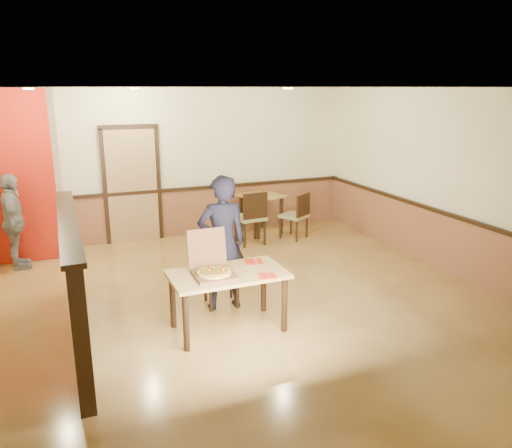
{
  "coord_description": "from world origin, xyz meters",
  "views": [
    {
      "loc": [
        -2.04,
        -5.75,
        2.81
      ],
      "look_at": [
        0.26,
        0.0,
        1.1
      ],
      "focal_mm": 35.0,
      "sensor_mm": 36.0,
      "label": 1
    }
  ],
  "objects": [
    {
      "name": "floor",
      "position": [
        0.0,
        0.0,
        0.0
      ],
      "size": [
        7.0,
        7.0,
        0.0
      ],
      "primitive_type": "plane",
      "color": "tan",
      "rests_on": "ground"
    },
    {
      "name": "ceiling",
      "position": [
        0.0,
        0.0,
        2.8
      ],
      "size": [
        7.0,
        7.0,
        0.0
      ],
      "primitive_type": "plane",
      "rotation": [
        3.14,
        0.0,
        0.0
      ],
      "color": "black",
      "rests_on": "wall_back"
    },
    {
      "name": "wall_back",
      "position": [
        0.0,
        3.5,
        1.4
      ],
      "size": [
        7.0,
        0.0,
        7.0
      ],
      "primitive_type": "plane",
      "rotation": [
        1.57,
        0.0,
        0.0
      ],
      "color": "#FFF7C7",
      "rests_on": "floor"
    },
    {
      "name": "wall_right",
      "position": [
        3.5,
        0.0,
        1.4
      ],
      "size": [
        0.0,
        7.0,
        7.0
      ],
      "primitive_type": "plane",
      "rotation": [
        1.57,
        0.0,
        -1.57
      ],
      "color": "#FFF7C7",
      "rests_on": "floor"
    },
    {
      "name": "wainscot_back",
      "position": [
        0.0,
        3.47,
        0.45
      ],
      "size": [
        7.0,
        0.04,
        0.9
      ],
      "primitive_type": "cube",
      "color": "brown",
      "rests_on": "floor"
    },
    {
      "name": "chair_rail_back",
      "position": [
        0.0,
        3.45,
        0.92
      ],
      "size": [
        7.0,
        0.06,
        0.06
      ],
      "primitive_type": "cube",
      "color": "black",
      "rests_on": "wall_back"
    },
    {
      "name": "wainscot_right",
      "position": [
        3.47,
        0.0,
        0.45
      ],
      "size": [
        0.04,
        7.0,
        0.9
      ],
      "primitive_type": "cube",
      "color": "brown",
      "rests_on": "floor"
    },
    {
      "name": "chair_rail_right",
      "position": [
        3.45,
        0.0,
        0.92
      ],
      "size": [
        0.06,
        7.0,
        0.06
      ],
      "primitive_type": "cube",
      "color": "black",
      "rests_on": "wall_right"
    },
    {
      "name": "back_door",
      "position": [
        -0.8,
        3.46,
        1.05
      ],
      "size": [
        0.9,
        0.06,
        2.1
      ],
      "primitive_type": "cube",
      "color": "tan",
      "rests_on": "wall_back"
    },
    {
      "name": "booth_partition",
      "position": [
        -2.0,
        -0.2,
        0.74
      ],
      "size": [
        0.2,
        3.1,
        1.44
      ],
      "color": "black",
      "rests_on": "floor"
    },
    {
      "name": "red_accent_panel",
      "position": [
        -2.9,
        3.0,
        1.4
      ],
      "size": [
        1.6,
        0.2,
        2.78
      ],
      "primitive_type": "cube",
      "color": "#B01B0C",
      "rests_on": "floor"
    },
    {
      "name": "spot_a",
      "position": [
        -2.3,
        1.8,
        2.78
      ],
      "size": [
        0.14,
        0.14,
        0.02
      ],
      "primitive_type": "cylinder",
      "color": "#FFF1B2",
      "rests_on": "ceiling"
    },
    {
      "name": "spot_b",
      "position": [
        -0.8,
        2.5,
        2.78
      ],
      "size": [
        0.14,
        0.14,
        0.02
      ],
      "primitive_type": "cylinder",
      "color": "#FFF1B2",
      "rests_on": "ceiling"
    },
    {
      "name": "spot_c",
      "position": [
        1.4,
        1.5,
        2.78
      ],
      "size": [
        0.14,
        0.14,
        0.02
      ],
      "primitive_type": "cylinder",
      "color": "#FFF1B2",
      "rests_on": "ceiling"
    },
    {
      "name": "main_table",
      "position": [
        -0.33,
        -0.58,
        0.61
      ],
      "size": [
        1.36,
        0.79,
        0.72
      ],
      "rotation": [
        0.0,
        0.0,
        0.02
      ],
      "color": "#AA8747",
      "rests_on": "floor"
    },
    {
      "name": "diner_chair",
      "position": [
        -0.18,
        0.19,
        0.47
      ],
      "size": [
        0.47,
        0.47,
        0.87
      ],
      "rotation": [
        0.0,
        0.0,
        -0.1
      ],
      "color": "olive",
      "rests_on": "floor"
    },
    {
      "name": "side_chair_left",
      "position": [
        1.15,
        2.43,
        0.54
      ],
      "size": [
        0.53,
        0.53,
        1.0
      ],
      "rotation": [
        0.0,
        0.0,
        3.22
      ],
      "color": "olive",
      "rests_on": "floor"
    },
    {
      "name": "side_chair_right",
      "position": [
        2.08,
        2.44,
        0.48
      ],
      "size": [
        0.6,
        0.6,
        0.88
      ],
      "rotation": [
        0.0,
        0.0,
        3.69
      ],
      "color": "olive",
      "rests_on": "floor"
    },
    {
      "name": "side_table",
      "position": [
        1.59,
        3.05,
        0.6
      ],
      "size": [
        0.89,
        0.89,
        0.78
      ],
      "rotation": [
        0.0,
        0.0,
        0.27
      ],
      "color": "#AA8747",
      "rests_on": "floor"
    },
    {
      "name": "diner",
      "position": [
        -0.19,
        0.04,
        0.88
      ],
      "size": [
        0.65,
        0.44,
        1.76
      ],
      "primitive_type": "imported",
      "rotation": [
        0.0,
        0.0,
        3.12
      ],
      "color": "black",
      "rests_on": "floor"
    },
    {
      "name": "passerby",
      "position": [
        -2.76,
        2.65,
        0.76
      ],
      "size": [
        0.42,
        0.91,
        1.53
      ],
      "primitive_type": "imported",
      "rotation": [
        0.0,
        0.0,
        1.62
      ],
      "color": "gray",
      "rests_on": "floor"
    },
    {
      "name": "pizza_box",
      "position": [
        -0.51,
        -0.58,
        0.78
      ],
      "size": [
        0.46,
        0.54,
        0.48
      ],
      "rotation": [
        0.0,
        0.0,
        -0.01
      ],
      "color": "brown",
      "rests_on": "main_table"
    },
    {
      "name": "pizza",
      "position": [
        -0.51,
        -0.63,
        0.77
      ],
      "size": [
        0.44,
        0.44,
        0.03
      ],
      "primitive_type": "cylinder",
      "rotation": [
        0.0,
        0.0,
        0.14
      ],
      "color": "#E5B853",
      "rests_on": "pizza_box"
    },
    {
      "name": "napkin_near",
      "position": [
        0.06,
        -0.85,
        0.72
      ],
      "size": [
        0.24,
        0.24,
        0.01
      ],
      "rotation": [
        0.0,
        0.0,
        -0.23
      ],
      "color": "red",
      "rests_on": "main_table"
    },
    {
      "name": "napkin_far",
      "position": [
        0.09,
        -0.35,
        0.72
      ],
      "size": [
        0.26,
        0.26,
        0.01
      ],
      "rotation": [
        0.0,
        0.0,
        -0.2
      ],
      "color": "red",
      "rests_on": "main_table"
    },
    {
      "name": "condiment",
      "position": [
        1.65,
        3.1,
        0.85
      ],
      "size": [
        0.06,
        0.06,
        0.15
      ],
      "primitive_type": "cylinder",
      "color": "#914A1A",
      "rests_on": "side_table"
    }
  ]
}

